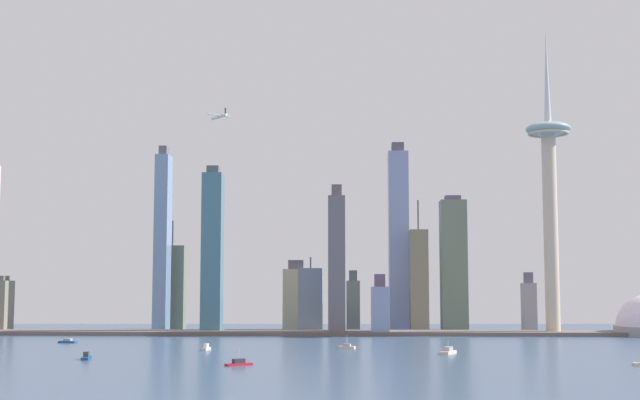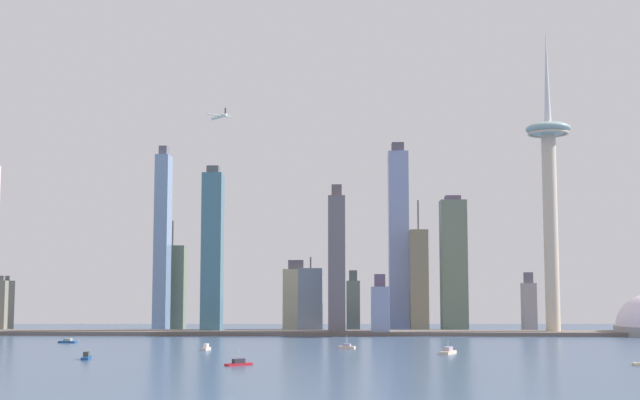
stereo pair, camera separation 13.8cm
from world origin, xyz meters
TOP-DOWN VIEW (x-y plane):
  - ground_plane at (0.00, 0.00)m, footprint 6000.00×6000.00m
  - waterfront_pier at (0.00, 443.84)m, footprint 769.20×47.49m
  - observation_tower at (229.68, 445.86)m, footprint 40.62×40.62m
  - skyscraper_0 at (-285.14, 472.27)m, footprint 18.21×24.35m
  - skyscraper_1 at (-7.34, 537.45)m, footprint 25.59×23.26m
  - skyscraper_2 at (-80.51, 457.39)m, footprint 18.44×20.97m
  - skyscraper_4 at (-134.20, 536.64)m, footprint 27.24×18.51m
  - skyscraper_5 at (50.52, 509.84)m, footprint 13.19×14.58m
  - skyscraper_6 at (74.10, 436.96)m, footprint 15.69×25.36m
  - skyscraper_7 at (113.72, 493.97)m, footprint 17.09×23.51m
  - skyscraper_8 at (10.27, 475.67)m, footprint 22.56×23.78m
  - skyscraper_9 at (221.94, 511.98)m, footprint 12.17×18.82m
  - skyscraper_10 at (-137.67, 504.09)m, footprint 13.09×23.40m
  - skyscraper_11 at (35.58, 441.57)m, footprint 15.34×25.21m
  - skyscraper_12 at (96.25, 525.82)m, footprint 19.99×25.07m
  - skyscraper_13 at (152.03, 534.13)m, footprint 25.88×23.24m
  - boat_0 at (-51.06, 250.96)m, footprint 5.19×10.87m
  - boat_2 at (110.39, 222.58)m, footprint 12.71×18.15m
  - boat_3 at (45.09, 267.41)m, footprint 12.21×7.52m
  - boat_4 at (-14.42, 138.83)m, footprint 15.11×13.08m
  - boat_5 at (-170.66, 323.80)m, footprint 14.36×7.24m
  - boat_6 at (-110.92, 176.12)m, footprint 6.75×16.98m
  - airplane at (-67.24, 402.27)m, footprint 19.69×20.54m

SIDE VIEW (x-z plane):
  - ground_plane at x=0.00m, z-range 0.00..0.00m
  - boat_5 at x=-170.66m, z-range -0.48..2.98m
  - boat_3 at x=45.09m, z-range -3.58..6.24m
  - boat_4 at x=-14.42m, z-range -3.46..6.13m
  - boat_0 at x=-51.06m, z-range -0.62..3.84m
  - boat_6 at x=-110.92m, z-range -0.65..3.91m
  - waterfront_pier at x=0.00m, z-range 0.00..3.39m
  - boat_2 at x=110.39m, z-range -2.71..6.13m
  - skyscraper_6 at x=74.10m, z-range -3.26..51.04m
  - skyscraper_0 at x=-285.14m, z-range -1.43..52.00m
  - skyscraper_9 at x=221.94m, z-range -3.08..53.91m
  - skyscraper_5 at x=50.52m, z-range -3.02..55.98m
  - skyscraper_8 at x=10.27m, z-range -5.30..65.70m
  - skyscraper_1 at x=-7.34m, z-range -2.79..67.06m
  - skyscraper_4 at x=-134.20m, z-range -12.80..97.71m
  - skyscraper_7 at x=113.72m, z-range -14.43..112.26m
  - skyscraper_11 at x=35.58m, z-range -3.23..132.25m
  - skyscraper_13 at x=152.03m, z-range -1.50..133.39m
  - skyscraper_2 at x=-80.51m, z-range -2.17..153.54m
  - skyscraper_10 at x=-137.67m, z-range -2.86..179.39m
  - skyscraper_12 at x=96.25m, z-range -2.97..185.03m
  - observation_tower at x=229.68m, z-range -0.20..281.34m
  - airplane at x=-67.24m, z-range 188.31..195.93m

